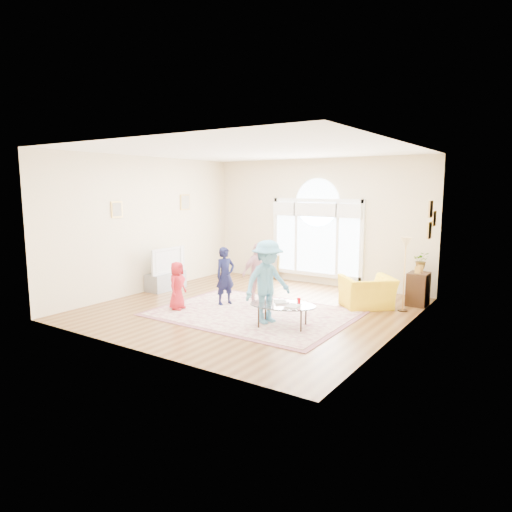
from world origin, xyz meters
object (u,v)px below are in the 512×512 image
Objects in this scene: area_rug at (253,313)px; coffee_table at (283,305)px; tv_console at (166,281)px; armchair at (367,292)px; television at (165,260)px.

area_rug is 2.63× the size of coffee_table.
armchair reaches higher than tv_console.
tv_console is 0.99× the size of armchair.
television reaches higher than coffee_table.
television reaches higher than armchair.
armchair reaches higher than coffee_table.
coffee_table is 1.36× the size of armchair.
television is at bearing 148.82° from coffee_table.
coffee_table is 2.27m from armchair.
area_rug is 3.35× the size of television.
armchair is at bearing 13.20° from television.
area_rug is 2.43m from armchair.
area_rug is 3.60× the size of tv_console.
coffee_table is (3.92, -1.03, -0.33)m from television.
tv_console is at bearing 168.70° from area_rug.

